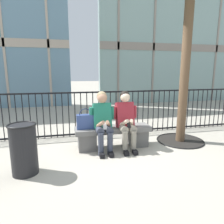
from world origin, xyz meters
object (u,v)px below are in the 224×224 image
Objects in this scene: seated_person_with_phone at (103,120)px; handbag_on_bench at (85,121)px; trash_can at (24,149)px; stone_bench at (113,135)px; seated_person_companion at (126,118)px.

seated_person_with_phone reaches higher than handbag_on_bench.
seated_person_with_phone is 1.49× the size of trash_can.
seated_person_with_phone is 0.36m from handbag_on_bench.
stone_bench is at bearing 26.03° from trash_can.
seated_person_companion is 2.00m from trash_can.
stone_bench is 1.96× the size of trash_can.
trash_can is at bearing -143.14° from handbag_on_bench.
handbag_on_bench is at bearing 160.71° from seated_person_with_phone.
stone_bench is 1.82m from trash_can.
seated_person_with_phone is at bearing 25.66° from trash_can.
seated_person_with_phone is (-0.24, -0.13, 0.38)m from stone_bench.
seated_person_companion is 1.49× the size of trash_can.
seated_person_companion is at bearing -8.23° from handbag_on_bench.
handbag_on_bench is (-0.82, 0.12, -0.04)m from seated_person_companion.
seated_person_companion is (0.24, -0.13, 0.38)m from stone_bench.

